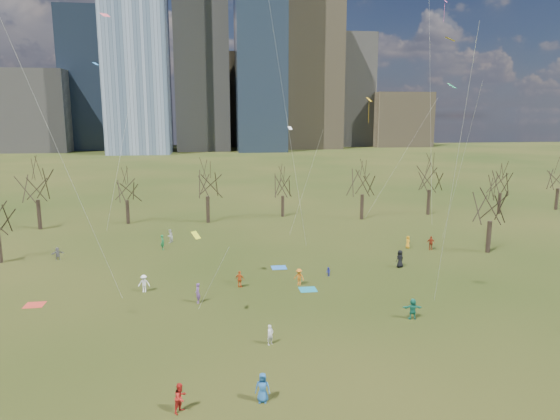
{
  "coord_description": "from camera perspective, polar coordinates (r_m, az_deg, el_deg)",
  "views": [
    {
      "loc": [
        -6.97,
        -35.41,
        16.08
      ],
      "look_at": [
        0.0,
        12.0,
        7.0
      ],
      "focal_mm": 32.0,
      "sensor_mm": 36.0,
      "label": 1
    }
  ],
  "objects": [
    {
      "name": "kites_airborne",
      "position": [
        53.97,
        9.24,
        8.36
      ],
      "size": [
        49.63,
        40.47,
        30.18
      ],
      "color": "gold",
      "rests_on": "ground"
    },
    {
      "name": "person_5",
      "position": [
        42.08,
        14.92,
        -10.86
      ],
      "size": [
        1.64,
        0.68,
        1.71
      ],
      "primitive_type": "imported",
      "rotation": [
        0.0,
        0.0,
        3.03
      ],
      "color": "#1A775F",
      "rests_on": "ground"
    },
    {
      "name": "person_10",
      "position": [
        63.5,
        16.85,
        -3.62
      ],
      "size": [
        1.06,
        0.61,
        1.7
      ],
      "primitive_type": "imported",
      "rotation": [
        0.0,
        0.0,
        6.08
      ],
      "color": "#A22E17",
      "rests_on": "ground"
    },
    {
      "name": "person_4",
      "position": [
        47.91,
        -4.61,
        -7.89
      ],
      "size": [
        1.03,
        0.81,
        1.63
      ],
      "primitive_type": "imported",
      "rotation": [
        0.0,
        0.0,
        2.63
      ],
      "color": "#D14D17",
      "rests_on": "ground"
    },
    {
      "name": "person_6",
      "position": [
        55.31,
        13.54,
        -5.44
      ],
      "size": [
        1.1,
        0.92,
        1.92
      ],
      "primitive_type": "imported",
      "rotation": [
        0.0,
        0.0,
        3.53
      ],
      "color": "black",
      "rests_on": "ground"
    },
    {
      "name": "blanket_teal",
      "position": [
        47.49,
        3.21,
        -9.06
      ],
      "size": [
        1.6,
        1.5,
        0.03
      ],
      "primitive_type": "cube",
      "color": "teal",
      "rests_on": "ground"
    },
    {
      "name": "person_7",
      "position": [
        44.56,
        -9.38,
        -9.35
      ],
      "size": [
        0.54,
        0.72,
        1.78
      ],
      "primitive_type": "imported",
      "rotation": [
        0.0,
        0.0,
        4.89
      ],
      "color": "#744A95",
      "rests_on": "ground"
    },
    {
      "name": "person_2",
      "position": [
        29.74,
        -11.3,
        -20.29
      ],
      "size": [
        1.02,
        1.05,
        1.7
      ],
      "primitive_type": "imported",
      "rotation": [
        0.0,
        0.0,
        0.9
      ],
      "color": "red",
      "rests_on": "ground"
    },
    {
      "name": "person_8",
      "position": [
        51.17,
        5.54,
        -7.06
      ],
      "size": [
        0.48,
        0.55,
        0.98
      ],
      "primitive_type": "imported",
      "rotation": [
        0.0,
        0.0,
        4.96
      ],
      "color": "#242A9F",
      "rests_on": "ground"
    },
    {
      "name": "person_13",
      "position": [
        62.5,
        -13.26,
        -3.6
      ],
      "size": [
        0.58,
        0.76,
        1.85
      ],
      "primitive_type": "imported",
      "rotation": [
        0.0,
        0.0,
        1.79
      ],
      "color": "#1A7939",
      "rests_on": "ground"
    },
    {
      "name": "downtown_skyline",
      "position": [
        247.17,
        -7.57,
        15.96
      ],
      "size": [
        212.5,
        78.0,
        118.0
      ],
      "color": "slate",
      "rests_on": "ground"
    },
    {
      "name": "person_11",
      "position": [
        61.92,
        -24.08,
        -4.58
      ],
      "size": [
        1.41,
        0.92,
        1.46
      ],
      "primitive_type": "imported",
      "rotation": [
        0.0,
        0.0,
        0.39
      ],
      "color": "slate",
      "rests_on": "ground"
    },
    {
      "name": "person_0",
      "position": [
        30.09,
        -2.0,
        -19.63
      ],
      "size": [
        0.95,
        0.72,
        1.75
      ],
      "primitive_type": "imported",
      "rotation": [
        0.0,
        0.0,
        6.08
      ],
      "color": "#235B9B",
      "rests_on": "ground"
    },
    {
      "name": "blanket_crimson",
      "position": [
        48.65,
        -26.25,
        -9.7
      ],
      "size": [
        1.6,
        1.5,
        0.03
      ],
      "primitive_type": "cube",
      "color": "red",
      "rests_on": "ground"
    },
    {
      "name": "person_9",
      "position": [
        48.24,
        -15.28,
        -8.1
      ],
      "size": [
        1.1,
        0.67,
        1.66
      ],
      "primitive_type": "imported",
      "rotation": [
        0.0,
        0.0,
        6.23
      ],
      "color": "white",
      "rests_on": "ground"
    },
    {
      "name": "bare_tree_row",
      "position": [
        73.64,
        -2.93,
        2.94
      ],
      "size": [
        113.04,
        29.8,
        9.5
      ],
      "color": "black",
      "rests_on": "ground"
    },
    {
      "name": "person_12",
      "position": [
        63.49,
        14.4,
        -3.56
      ],
      "size": [
        0.63,
        0.84,
        1.56
      ],
      "primitive_type": "imported",
      "rotation": [
        0.0,
        0.0,
        1.38
      ],
      "color": "orange",
      "rests_on": "ground"
    },
    {
      "name": "person_14",
      "position": [
        65.7,
        -12.46,
        -2.92
      ],
      "size": [
        1.01,
        1.06,
        1.73
      ],
      "primitive_type": "imported",
      "rotation": [
        0.0,
        0.0,
        4.14
      ],
      "color": "silver",
      "rests_on": "ground"
    },
    {
      "name": "person_15",
      "position": [
        48.43,
        2.19,
        -7.65
      ],
      "size": [
        1.21,
        1.12,
        1.64
      ],
      "primitive_type": "imported",
      "rotation": [
        0.0,
        0.0,
        5.64
      ],
      "color": "orange",
      "rests_on": "ground"
    },
    {
      "name": "ground",
      "position": [
        39.51,
        2.6,
        -13.3
      ],
      "size": [
        500.0,
        500.0,
        0.0
      ],
      "primitive_type": "plane",
      "color": "black",
      "rests_on": "ground"
    },
    {
      "name": "person_1",
      "position": [
        36.58,
        -1.13,
        -14.06
      ],
      "size": [
        0.65,
        0.6,
        1.48
      ],
      "primitive_type": "imported",
      "rotation": [
        0.0,
        0.0,
        0.62
      ],
      "color": "silver",
      "rests_on": "ground"
    },
    {
      "name": "blanket_navy",
      "position": [
        53.96,
        -0.13,
        -6.59
      ],
      "size": [
        1.6,
        1.5,
        0.03
      ],
      "primitive_type": "cube",
      "color": "blue",
      "rests_on": "ground"
    }
  ]
}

